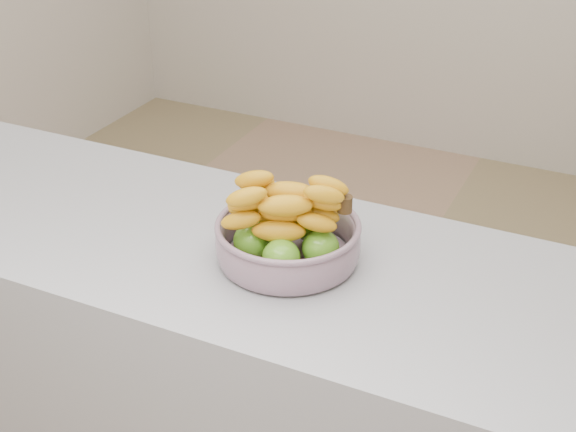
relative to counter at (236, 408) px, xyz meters
name	(u,v)px	position (x,y,z in m)	size (l,w,h in m)	color
ground	(329,398)	(0.00, 0.59, -0.45)	(4.00, 4.00, 0.00)	#98775D
counter	(236,408)	(0.00, 0.00, 0.00)	(2.00, 0.60, 0.90)	#A3A5AC
fruit_bowl	(288,235)	(0.14, 0.00, 0.51)	(0.29, 0.29, 0.17)	#929FAF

